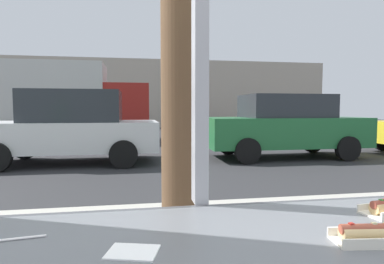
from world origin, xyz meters
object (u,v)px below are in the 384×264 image
(parked_car_white, at_px, (71,127))
(box_truck, at_px, (59,100))
(parked_car_green, at_px, (284,126))
(hotdog_tray_near, at_px, (380,234))

(parked_car_white, xyz_separation_m, box_truck, (-1.48, 5.58, 0.80))
(parked_car_green, bearing_deg, box_truck, 141.69)
(parked_car_white, distance_m, box_truck, 5.83)
(parked_car_green, height_order, box_truck, box_truck)
(hotdog_tray_near, distance_m, parked_car_white, 7.96)
(hotdog_tray_near, relative_size, parked_car_white, 0.06)
(parked_car_white, distance_m, parked_car_green, 5.58)
(hotdog_tray_near, bearing_deg, box_truck, 105.49)
(parked_car_white, relative_size, box_truck, 0.63)
(parked_car_green, bearing_deg, parked_car_white, 180.00)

